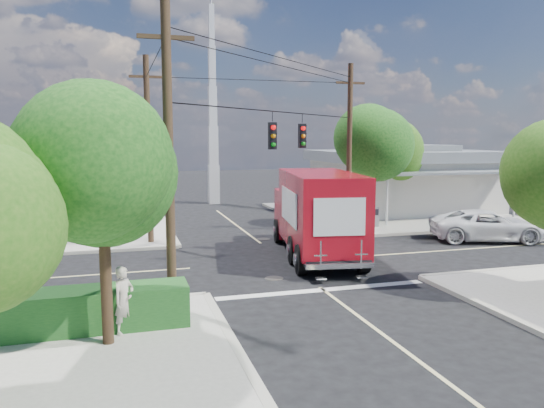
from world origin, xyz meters
name	(u,v)px	position (x,y,z in m)	size (l,w,h in m)	color
ground	(285,262)	(0.00, 0.00, 0.00)	(120.00, 120.00, 0.00)	black
sidewalk_ne	(390,213)	(10.88, 10.88, 0.07)	(14.12, 14.12, 0.14)	#A19C92
sidewalk_nw	(41,229)	(-10.88, 10.88, 0.07)	(14.12, 14.12, 0.14)	#A19C92
road_markings	(297,270)	(0.00, -1.47, 0.01)	(32.00, 32.00, 0.01)	beige
building_ne	(404,178)	(12.50, 11.97, 2.32)	(11.80, 10.20, 4.50)	beige
building_nw	(22,189)	(-12.00, 12.46, 2.22)	(10.80, 10.20, 4.30)	beige
radio_tower	(213,131)	(0.50, 20.00, 5.64)	(0.80, 0.80, 17.00)	silver
tree_sw_front	(102,175)	(-6.99, -7.54, 4.33)	(3.88, 3.78, 6.03)	#422D1C
tree_ne_front	(370,145)	(7.21, 6.76, 4.77)	(4.21, 4.14, 6.66)	#422D1C
tree_ne_back	(392,153)	(9.81, 8.96, 4.19)	(3.77, 3.66, 5.82)	#422D1C
palm_nw_front	(99,140)	(-7.50, 7.50, 5.04)	(3.01, 3.08, 5.59)	#422D1C
palm_nw_back	(60,147)	(-9.50, 9.00, 4.67)	(3.01, 3.08, 5.19)	#422D1C
utility_poles	(239,149)	(-1.58, 1.60, 4.67)	(12.00, 10.68, 9.00)	#473321
picket_fence	(79,302)	(-7.80, -5.60, 0.68)	(5.94, 0.06, 1.00)	silver
hedge_sw	(68,311)	(-8.00, -6.40, 0.69)	(6.20, 1.20, 1.10)	#194E1C
vending_boxes	(362,217)	(6.50, 6.20, 0.69)	(1.90, 0.50, 1.10)	red
delivery_truck	(317,214)	(1.60, 0.55, 1.90)	(3.90, 8.90, 3.73)	black
parked_car	(488,226)	(11.16, 1.44, 0.77)	(2.57, 5.57, 1.55)	silver
pedestrian	(124,300)	(-6.59, -6.95, 1.03)	(0.65, 0.43, 1.78)	beige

